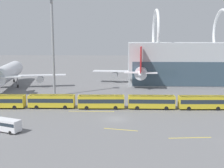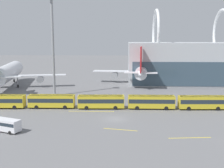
{
  "view_description": "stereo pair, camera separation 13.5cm",
  "coord_description": "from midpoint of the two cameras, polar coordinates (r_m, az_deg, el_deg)",
  "views": [
    {
      "loc": [
        1.61,
        -60.42,
        18.0
      ],
      "look_at": [
        -1.49,
        23.15,
        4.0
      ],
      "focal_mm": 45.0,
      "sensor_mm": 36.0,
      "label": 1
    },
    {
      "loc": [
        1.75,
        -60.41,
        18.0
      ],
      "look_at": [
        -1.49,
        23.15,
        4.0
      ],
      "focal_mm": 45.0,
      "sensor_mm": 36.0,
      "label": 2
    }
  ],
  "objects": [
    {
      "name": "lane_stripe_1",
      "position": [
        56.02,
        1.77,
        -9.24
      ],
      "size": [
        6.72,
        1.63,
        0.01
      ],
      "primitive_type": "cube",
      "rotation": [
        0.0,
        0.0,
        -0.2
      ],
      "color": "yellow",
      "rests_on": "ground_plane"
    },
    {
      "name": "lane_stripe_3",
      "position": [
        53.59,
        15.59,
        -10.48
      ],
      "size": [
        7.86,
        0.99,
        0.01
      ],
      "primitive_type": "cube",
      "rotation": [
        0.0,
        0.0,
        0.09
      ],
      "color": "yellow",
      "rests_on": "ground_plane"
    },
    {
      "name": "airliner_at_gate_far",
      "position": [
        111.54,
        6.19,
        2.92
      ],
      "size": [
        39.01,
        36.93,
        14.82
      ],
      "rotation": [
        0.0,
        0.0,
        1.47
      ],
      "color": "silver",
      "rests_on": "ground_plane"
    },
    {
      "name": "shuttle_bus_2",
      "position": [
        71.43,
        -2.18,
        -3.47
      ],
      "size": [
        11.8,
        3.17,
        3.38
      ],
      "rotation": [
        0.0,
        0.0,
        0.04
      ],
      "color": "gold",
      "rests_on": "ground_plane"
    },
    {
      "name": "ground_plane",
      "position": [
        63.07,
        0.6,
        -7.08
      ],
      "size": [
        440.0,
        440.0,
        0.0
      ],
      "primitive_type": "plane",
      "color": "slate"
    },
    {
      "name": "floodlight_mast",
      "position": [
        87.55,
        -11.89,
        8.09
      ],
      "size": [
        2.09,
        2.09,
        29.54
      ],
      "color": "gray",
      "rests_on": "ground_plane"
    },
    {
      "name": "shuttle_bus_3",
      "position": [
        71.81,
        8.04,
        -3.48
      ],
      "size": [
        11.7,
        2.79,
        3.38
      ],
      "rotation": [
        0.0,
        0.0,
        -0.0
      ],
      "color": "gold",
      "rests_on": "ground_plane"
    },
    {
      "name": "airliner_at_gate_near",
      "position": [
        108.01,
        -20.51,
        2.14
      ],
      "size": [
        41.7,
        39.15,
        14.28
      ],
      "rotation": [
        0.0,
        0.0,
        1.76
      ],
      "color": "silver",
      "rests_on": "ground_plane"
    },
    {
      "name": "lane_stripe_0",
      "position": [
        69.32,
        -4.21,
        -5.57
      ],
      "size": [
        11.28,
        0.28,
        0.01
      ],
      "primitive_type": "cube",
      "rotation": [
        0.0,
        0.0,
        -0.0
      ],
      "color": "yellow",
      "rests_on": "ground_plane"
    },
    {
      "name": "shuttle_bus_4",
      "position": [
        74.23,
        17.87,
        -3.43
      ],
      "size": [
        11.8,
        3.15,
        3.38
      ],
      "rotation": [
        0.0,
        0.0,
        0.04
      ],
      "color": "gold",
      "rests_on": "ground_plane"
    },
    {
      "name": "service_van_foreground",
      "position": [
        57.89,
        -20.46,
        -7.73
      ],
      "size": [
        5.68,
        3.84,
        2.48
      ],
      "rotation": [
        0.0,
        0.0,
        -0.37
      ],
      "color": "silver",
      "rests_on": "ground_plane"
    },
    {
      "name": "shuttle_bus_1",
      "position": [
        73.63,
        -12.11,
        -3.28
      ],
      "size": [
        11.75,
        2.93,
        3.38
      ],
      "rotation": [
        0.0,
        0.0,
        0.02
      ],
      "color": "gold",
      "rests_on": "ground_plane"
    },
    {
      "name": "shuttle_bus_0",
      "position": [
        77.15,
        -21.45,
        -3.15
      ],
      "size": [
        11.79,
        3.13,
        3.38
      ],
      "rotation": [
        0.0,
        0.0,
        0.04
      ],
      "color": "gold",
      "rests_on": "ground_plane"
    }
  ]
}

